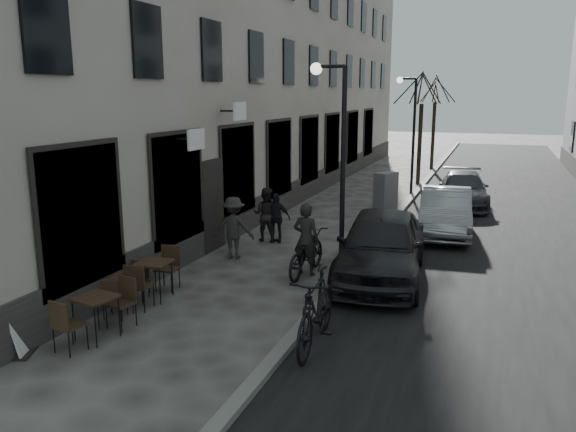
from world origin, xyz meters
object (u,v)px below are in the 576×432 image
Objects in this scene: tree_far at (436,89)px; pedestrian_near at (266,214)px; bistro_set_c at (154,276)px; bicycle at (306,253)px; bistro_set_a at (96,313)px; pedestrian_mid at (234,228)px; sign_board at (20,332)px; moped at (316,309)px; tree_near at (422,87)px; pedestrian_far at (276,218)px; streetlamp_far at (410,122)px; utility_cabinet at (386,191)px; car_near at (381,245)px; car_far at (463,189)px; car_mid at (445,212)px; streetlamp_near at (336,146)px; bistro_set_b at (127,289)px.

tree_far is 3.50× the size of pedestrian_near.
bicycle reaches higher than bistro_set_c.
bistro_set_a is 0.99× the size of pedestrian_mid.
moped reaches higher than sign_board.
bicycle is at bearing -92.59° from tree_near.
tree_far is 19.30m from pedestrian_near.
bistro_set_a is at bearing 77.12° from pedestrian_mid.
pedestrian_far is at bearing -113.87° from pedestrian_mid.
pedestrian_mid is (0.95, 6.45, 0.45)m from sign_board.
streetlamp_far is at bearing -111.73° from pedestrian_near.
utility_cabinet is 8.55m from car_near.
moped reaches higher than bistro_set_c.
pedestrian_far is 0.33× the size of car_far.
tree_near is at bearing 56.73° from sign_board.
pedestrian_near is at bearing -47.79° from bicycle.
bistro_set_a is at bearing -121.80° from car_mid.
bistro_set_c is 0.37× the size of car_far.
car_far is (2.47, -1.99, -2.50)m from streetlamp_far.
streetlamp_near is at bearing 98.73° from moped.
tree_far is 11.94m from car_far.
pedestrian_far reaches higher than utility_cabinet.
sign_board is at bearing -123.25° from car_mid.
pedestrian_far is 0.65× the size of moped.
car_near is at bearing -106.47° from car_mid.
sign_board is 7.92m from car_near.
bistro_set_b is 6.14m from pedestrian_far.
streetlamp_near reaches higher than car_near.
car_far is at bearing -129.99° from pedestrian_near.
bistro_set_b is (-3.39, -15.82, -2.73)m from streetlamp_far.
moped is at bearing -87.06° from streetlamp_far.
bistro_set_a is (-2.99, -5.25, -2.67)m from streetlamp_near.
pedestrian_mid is at bearing -141.76° from car_mid.
tree_near reaches higher than bistro_set_b.
car_far is (2.40, -10.99, -4.00)m from tree_far.
bicycle reaches higher than bistro_set_a.
pedestrian_mid is (-2.89, -11.74, -2.31)m from streetlamp_far.
bicycle is (3.21, 5.81, 0.15)m from sign_board.
car_mid is (1.04, 5.12, -0.11)m from car_near.
tree_far is at bearing -109.89° from pedestrian_mid.
utility_cabinet is (-0.29, 8.34, -2.45)m from streetlamp_near.
bistro_set_a is 11.54m from car_mid.
sign_board is 5.09m from moped.
moped is at bearing 114.09° from bicycle.
pedestrian_near is at bearing -104.23° from pedestrian_mid.
bistro_set_c is at bearing 50.25° from bicycle.
bistro_set_b is 0.33× the size of car_mid.
bistro_set_b is 0.30× the size of car_near.
streetlamp_far is 16.41m from bistro_set_b.
tree_near is at bearing -113.12° from pedestrian_mid.
tree_far is (0.07, 21.00, 1.50)m from streetlamp_near.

